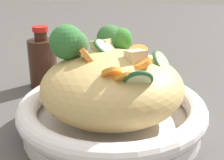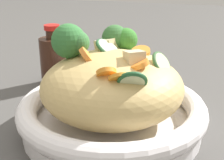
{
  "view_description": "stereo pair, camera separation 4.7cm",
  "coord_description": "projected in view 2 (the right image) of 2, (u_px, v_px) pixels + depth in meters",
  "views": [
    {
      "loc": [
        -0.43,
        -0.08,
        0.25
      ],
      "look_at": [
        0.0,
        0.0,
        0.08
      ],
      "focal_mm": 51.27,
      "sensor_mm": 36.0,
      "label": 1
    },
    {
      "loc": [
        -0.42,
        -0.13,
        0.25
      ],
      "look_at": [
        0.0,
        0.0,
        0.08
      ],
      "focal_mm": 51.27,
      "sensor_mm": 36.0,
      "label": 2
    }
  ],
  "objects": [
    {
      "name": "broccoli_florets",
      "position": [
        100.0,
        41.0,
        0.5
      ],
      "size": [
        0.14,
        0.13,
        0.07
      ],
      "color": "#96C275",
      "rests_on": "serving_bowl"
    },
    {
      "name": "ground_plane",
      "position": [
        112.0,
        129.0,
        0.5
      ],
      "size": [
        3.0,
        3.0,
        0.0
      ],
      "primitive_type": "plane",
      "color": "#484643"
    },
    {
      "name": "noodle_heap",
      "position": [
        112.0,
        86.0,
        0.47
      ],
      "size": [
        0.21,
        0.21,
        0.1
      ],
      "color": "tan",
      "rests_on": "serving_bowl"
    },
    {
      "name": "soy_sauce_bottle",
      "position": [
        54.0,
        60.0,
        0.66
      ],
      "size": [
        0.06,
        0.06,
        0.13
      ],
      "color": "#381E14",
      "rests_on": "ground_plane"
    },
    {
      "name": "serving_bowl",
      "position": [
        112.0,
        114.0,
        0.49
      ],
      "size": [
        0.28,
        0.28,
        0.05
      ],
      "color": "white",
      "rests_on": "ground_plane"
    },
    {
      "name": "chicken_chunks",
      "position": [
        115.0,
        49.0,
        0.49
      ],
      "size": [
        0.11,
        0.1,
        0.03
      ],
      "color": "beige",
      "rests_on": "serving_bowl"
    },
    {
      "name": "zucchini_slices",
      "position": [
        131.0,
        62.0,
        0.44
      ],
      "size": [
        0.13,
        0.12,
        0.04
      ],
      "color": "beige",
      "rests_on": "serving_bowl"
    },
    {
      "name": "carrot_coins",
      "position": [
        117.0,
        63.0,
        0.43
      ],
      "size": [
        0.14,
        0.11,
        0.03
      ],
      "color": "orange",
      "rests_on": "serving_bowl"
    }
  ]
}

